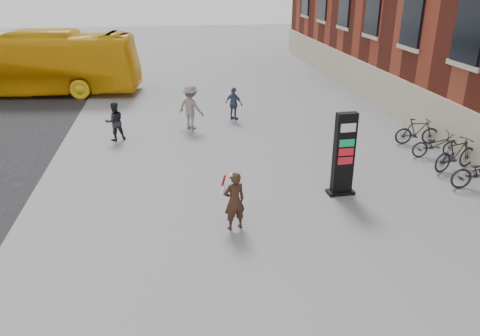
{
  "coord_description": "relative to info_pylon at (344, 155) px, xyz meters",
  "views": [
    {
      "loc": [
        -0.67,
        -11.08,
        6.15
      ],
      "look_at": [
        1.06,
        0.44,
        1.27
      ],
      "focal_mm": 35.0,
      "sensor_mm": 36.0,
      "label": 1
    }
  ],
  "objects": [
    {
      "name": "pedestrian_b",
      "position": [
        -4.08,
        7.05,
        -0.32
      ],
      "size": [
        1.37,
        1.3,
        1.86
      ],
      "primitive_type": "imported",
      "rotation": [
        0.0,
        0.0,
        2.45
      ],
      "color": "gray",
      "rests_on": "ground"
    },
    {
      "name": "woman",
      "position": [
        -3.44,
        -1.57,
        -0.45
      ],
      "size": [
        0.71,
        0.67,
        1.58
      ],
      "rotation": [
        0.0,
        0.0,
        3.43
      ],
      "color": "#342316",
      "rests_on": "ground"
    },
    {
      "name": "bike_5",
      "position": [
        4.4,
        1.18,
        -0.7
      ],
      "size": [
        1.93,
        1.06,
        1.12
      ],
      "primitive_type": "imported",
      "rotation": [
        0.0,
        0.0,
        1.88
      ],
      "color": "black",
      "rests_on": "ground"
    },
    {
      "name": "pedestrian_a",
      "position": [
        -7.12,
        6.0,
        -0.5
      ],
      "size": [
        0.89,
        0.79,
        1.52
      ],
      "primitive_type": "imported",
      "rotation": [
        0.0,
        0.0,
        3.48
      ],
      "color": "black",
      "rests_on": "ground"
    },
    {
      "name": "bike_6",
      "position": [
        4.4,
        2.42,
        -0.8
      ],
      "size": [
        1.76,
        0.69,
        0.91
      ],
      "primitive_type": "imported",
      "rotation": [
        0.0,
        0.0,
        1.52
      ],
      "color": "black",
      "rests_on": "ground"
    },
    {
      "name": "bike_7",
      "position": [
        4.4,
        3.77,
        -0.75
      ],
      "size": [
        1.74,
        0.67,
        1.02
      ],
      "primitive_type": "imported",
      "rotation": [
        0.0,
        0.0,
        1.46
      ],
      "color": "black",
      "rests_on": "ground"
    },
    {
      "name": "pedestrian_c",
      "position": [
        -2.12,
        8.06,
        -0.52
      ],
      "size": [
        0.89,
        0.83,
        1.47
      ],
      "primitive_type": "imported",
      "rotation": [
        0.0,
        0.0,
        2.44
      ],
      "color": "#3A4B64",
      "rests_on": "ground"
    },
    {
      "name": "bus",
      "position": [
        -12.55,
        14.54,
        0.42
      ],
      "size": [
        12.25,
        4.19,
        3.35
      ],
      "primitive_type": "imported",
      "rotation": [
        0.0,
        0.0,
        1.45
      ],
      "color": "#E7AE10",
      "rests_on": "road"
    },
    {
      "name": "info_pylon",
      "position": [
        0.0,
        0.0,
        0.0
      ],
      "size": [
        0.82,
        0.44,
        2.51
      ],
      "rotation": [
        0.0,
        0.0,
        0.05
      ],
      "color": "black",
      "rests_on": "ground"
    },
    {
      "name": "ground",
      "position": [
        -4.2,
        -1.03,
        -1.26
      ],
      "size": [
        100.0,
        100.0,
        0.0
      ],
      "primitive_type": "plane",
      "color": "#9E9EA3"
    }
  ]
}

